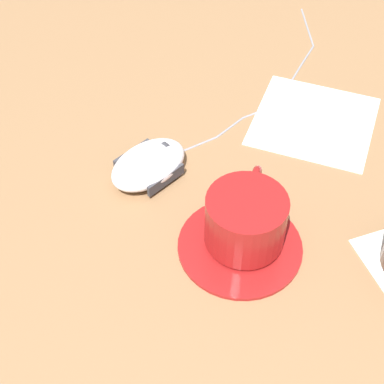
{
  "coord_description": "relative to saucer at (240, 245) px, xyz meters",
  "views": [
    {
      "loc": [
        0.41,
        -0.22,
        0.54
      ],
      "look_at": [
        -0.03,
        -0.1,
        0.03
      ],
      "focal_mm": 55.0,
      "sensor_mm": 36.0,
      "label": 1
    }
  ],
  "objects": [
    {
      "name": "ground_plane",
      "position": [
        -0.04,
        0.07,
        -0.0
      ],
      "size": [
        3.0,
        3.0,
        0.0
      ],
      "primitive_type": "plane",
      "color": "olive"
    },
    {
      "name": "saucer",
      "position": [
        0.0,
        0.0,
        0.0
      ],
      "size": [
        0.14,
        0.14,
        0.01
      ],
      "primitive_type": "cylinder",
      "color": "maroon",
      "rests_on": "ground"
    },
    {
      "name": "mouse_cable",
      "position": [
        -0.28,
        0.15,
        -0.0
      ],
      "size": [
        0.29,
        0.29,
        0.0
      ],
      "color": "gray",
      "rests_on": "ground"
    },
    {
      "name": "coffee_cup",
      "position": [
        -0.01,
        0.01,
        0.04
      ],
      "size": [
        0.11,
        0.09,
        0.06
      ],
      "color": "maroon",
      "rests_on": "saucer"
    },
    {
      "name": "computer_mouse",
      "position": [
        -0.14,
        -0.07,
        0.01
      ],
      "size": [
        0.11,
        0.13,
        0.03
      ],
      "color": "silver",
      "rests_on": "ground"
    },
    {
      "name": "napkin_spare",
      "position": [
        -0.18,
        0.17,
        -0.0
      ],
      "size": [
        0.22,
        0.22,
        0.0
      ],
      "primitive_type": "cube",
      "rotation": [
        0.0,
        0.0,
        -0.62
      ],
      "color": "white",
      "rests_on": "ground"
    }
  ]
}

